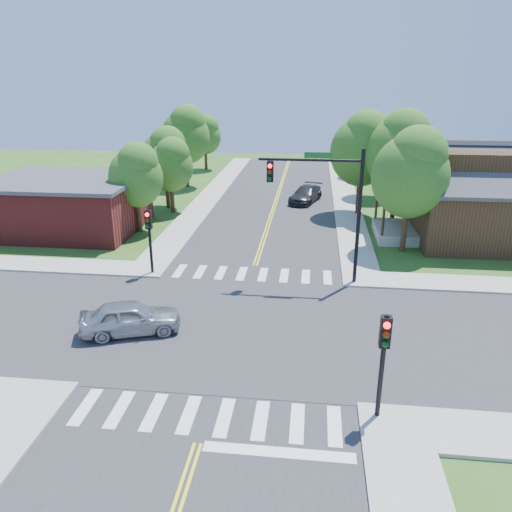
# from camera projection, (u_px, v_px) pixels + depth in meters

# --- Properties ---
(ground) EXTENTS (100.00, 100.00, 0.00)m
(ground) POSITION_uv_depth(u_px,v_px,m) (235.00, 327.00, 22.30)
(ground) COLOR #335019
(ground) RESTS_ON ground
(road_ns) EXTENTS (10.00, 90.00, 0.04)m
(road_ns) POSITION_uv_depth(u_px,v_px,m) (235.00, 327.00, 22.30)
(road_ns) COLOR #2D2D30
(road_ns) RESTS_ON ground
(road_ew) EXTENTS (90.00, 10.00, 0.04)m
(road_ew) POSITION_uv_depth(u_px,v_px,m) (235.00, 327.00, 22.30)
(road_ew) COLOR #2D2D30
(road_ew) RESTS_ON ground
(intersection_patch) EXTENTS (10.20, 10.20, 0.06)m
(intersection_patch) POSITION_uv_depth(u_px,v_px,m) (235.00, 327.00, 22.30)
(intersection_patch) COLOR #2D2D30
(intersection_patch) RESTS_ON ground
(sidewalk_ne) EXTENTS (40.00, 40.00, 0.14)m
(sidewalk_ne) POSITION_uv_depth(u_px,v_px,m) (490.00, 232.00, 35.29)
(sidewalk_ne) COLOR #9E9B93
(sidewalk_ne) RESTS_ON ground
(sidewalk_nw) EXTENTS (40.00, 40.00, 0.14)m
(sidewalk_nw) POSITION_uv_depth(u_px,v_px,m) (66.00, 218.00, 38.72)
(sidewalk_nw) COLOR #9E9B93
(sidewalk_nw) RESTS_ON ground
(crosswalk_north) EXTENTS (8.85, 2.00, 0.01)m
(crosswalk_north) POSITION_uv_depth(u_px,v_px,m) (252.00, 274.00, 28.06)
(crosswalk_north) COLOR white
(crosswalk_north) RESTS_ON ground
(crosswalk_south) EXTENTS (8.85, 2.00, 0.01)m
(crosswalk_south) POSITION_uv_depth(u_px,v_px,m) (207.00, 416.00, 16.52)
(crosswalk_south) COLOR white
(crosswalk_south) RESTS_ON ground
(centerline) EXTENTS (0.30, 90.00, 0.01)m
(centerline) POSITION_uv_depth(u_px,v_px,m) (235.00, 327.00, 22.29)
(centerline) COLOR yellow
(centerline) RESTS_ON ground
(stop_bar) EXTENTS (4.60, 0.45, 0.09)m
(stop_bar) POSITION_uv_depth(u_px,v_px,m) (279.00, 453.00, 14.96)
(stop_bar) COLOR white
(stop_bar) RESTS_ON ground
(signal_mast_ne) EXTENTS (5.30, 0.42, 7.20)m
(signal_mast_ne) POSITION_uv_depth(u_px,v_px,m) (327.00, 195.00, 25.40)
(signal_mast_ne) COLOR black
(signal_mast_ne) RESTS_ON ground
(signal_pole_se) EXTENTS (0.34, 0.42, 3.80)m
(signal_pole_se) POSITION_uv_depth(u_px,v_px,m) (384.00, 348.00, 15.53)
(signal_pole_se) COLOR black
(signal_pole_se) RESTS_ON ground
(signal_pole_nw) EXTENTS (0.34, 0.42, 3.80)m
(signal_pole_nw) POSITION_uv_depth(u_px,v_px,m) (149.00, 230.00, 27.18)
(signal_pole_nw) COLOR black
(signal_pole_nw) RESTS_ON ground
(house_ne) EXTENTS (13.05, 8.80, 7.11)m
(house_ne) POSITION_uv_depth(u_px,v_px,m) (495.00, 192.00, 32.76)
(house_ne) COLOR #362012
(house_ne) RESTS_ON ground
(building_nw) EXTENTS (10.40, 8.40, 3.73)m
(building_nw) POSITION_uv_depth(u_px,v_px,m) (67.00, 204.00, 35.48)
(building_nw) COLOR maroon
(building_nw) RESTS_ON ground
(tree_e_a) EXTENTS (4.64, 4.40, 7.88)m
(tree_e_a) POSITION_uv_depth(u_px,v_px,m) (412.00, 171.00, 29.93)
(tree_e_a) COLOR #382314
(tree_e_a) RESTS_ON ground
(tree_e_b) EXTENTS (4.93, 4.68, 8.38)m
(tree_e_b) POSITION_uv_depth(u_px,v_px,m) (400.00, 149.00, 36.10)
(tree_e_b) COLOR #382314
(tree_e_b) RESTS_ON ground
(tree_e_c) EXTENTS (4.37, 4.15, 7.43)m
(tree_e_c) POSITION_uv_depth(u_px,v_px,m) (383.00, 143.00, 43.53)
(tree_e_c) COLOR #382314
(tree_e_c) RESTS_ON ground
(tree_e_d) EXTENTS (3.95, 3.75, 6.72)m
(tree_e_d) POSITION_uv_depth(u_px,v_px,m) (369.00, 136.00, 52.18)
(tree_e_d) COLOR #382314
(tree_e_d) RESTS_ON ground
(tree_w_a) EXTENTS (3.74, 3.56, 6.36)m
(tree_w_a) POSITION_uv_depth(u_px,v_px,m) (136.00, 174.00, 34.19)
(tree_w_a) COLOR #382314
(tree_w_a) RESTS_ON ground
(tree_w_b) EXTENTS (3.97, 3.77, 6.75)m
(tree_w_b) POSITION_uv_depth(u_px,v_px,m) (166.00, 155.00, 40.33)
(tree_w_b) COLOR #382314
(tree_w_b) RESTS_ON ground
(tree_w_c) EXTENTS (4.65, 4.42, 7.91)m
(tree_w_c) POSITION_uv_depth(u_px,v_px,m) (186.00, 133.00, 47.67)
(tree_w_c) COLOR #382314
(tree_w_c) RESTS_ON ground
(tree_w_d) EXTENTS (3.64, 3.46, 6.19)m
(tree_w_d) POSITION_uv_depth(u_px,v_px,m) (206.00, 134.00, 56.71)
(tree_w_d) COLOR #382314
(tree_w_d) RESTS_ON ground
(tree_house) EXTENTS (4.79, 4.55, 8.15)m
(tree_house) POSITION_uv_depth(u_px,v_px,m) (363.00, 147.00, 37.97)
(tree_house) COLOR #382314
(tree_house) RESTS_ON ground
(tree_bldg) EXTENTS (3.58, 3.40, 6.08)m
(tree_bldg) POSITION_uv_depth(u_px,v_px,m) (171.00, 163.00, 39.08)
(tree_bldg) COLOR #382314
(tree_bldg) RESTS_ON ground
(car_silver) EXTENTS (4.31, 5.32, 1.46)m
(car_silver) POSITION_uv_depth(u_px,v_px,m) (130.00, 318.00, 21.57)
(car_silver) COLOR #ACAFB3
(car_silver) RESTS_ON ground
(car_dgrey) EXTENTS (4.57, 5.77, 1.36)m
(car_dgrey) POSITION_uv_depth(u_px,v_px,m) (306.00, 195.00, 43.36)
(car_dgrey) COLOR #27292C
(car_dgrey) RESTS_ON ground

